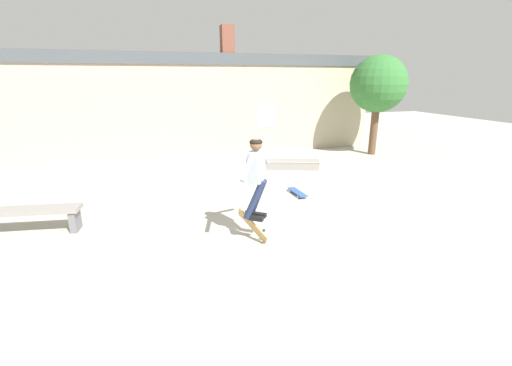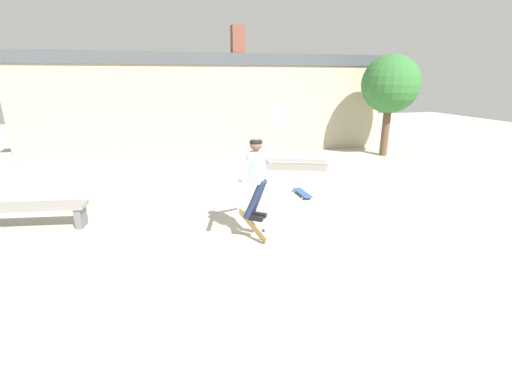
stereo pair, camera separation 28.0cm
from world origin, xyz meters
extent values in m
plane|color=#B2AD9E|center=(0.00, 0.00, 0.00)|extent=(40.00, 40.00, 0.00)
cube|color=#B7A88E|center=(0.00, 8.14, 1.61)|extent=(13.37, 0.40, 3.22)
cube|color=#474C51|center=(0.00, 8.14, 3.42)|extent=(14.04, 0.52, 0.40)
cube|color=brown|center=(0.91, 8.14, 4.08)|extent=(0.44, 0.44, 0.92)
cube|color=#99B7C6|center=(2.30, 7.93, 1.41)|extent=(0.70, 0.02, 0.90)
cylinder|color=brown|center=(6.04, 6.38, 0.91)|extent=(0.27, 0.27, 1.81)
sphere|color=#337033|center=(6.04, 6.38, 2.57)|extent=(2.02, 2.02, 2.02)
cube|color=gray|center=(-4.35, 2.38, 0.45)|extent=(2.03, 0.70, 0.08)
cube|color=slate|center=(-3.48, 2.24, 0.21)|extent=(0.17, 0.35, 0.41)
cube|color=gray|center=(2.05, 5.34, 0.14)|extent=(2.21, 1.20, 0.28)
cube|color=#B7B7BC|center=(1.97, 5.12, 0.27)|extent=(2.05, 0.78, 0.02)
cube|color=#9EA8B2|center=(-0.31, 0.84, 1.36)|extent=(0.41, 0.42, 0.54)
sphere|color=brown|center=(-0.31, 0.84, 1.74)|extent=(0.29, 0.29, 0.21)
ellipsoid|color=black|center=(-0.31, 0.84, 1.78)|extent=(0.31, 0.31, 0.12)
cylinder|color=#1E2847|center=(-0.26, 0.91, 0.78)|extent=(0.31, 0.37, 0.73)
cube|color=black|center=(-0.23, 0.89, 0.45)|extent=(0.27, 0.24, 0.07)
cylinder|color=#1E2847|center=(-0.36, 0.77, 0.78)|extent=(0.41, 0.25, 0.73)
cube|color=black|center=(-0.34, 0.75, 0.45)|extent=(0.27, 0.24, 0.07)
cylinder|color=#9EA8B2|center=(-0.07, 1.15, 1.45)|extent=(0.38, 0.46, 0.40)
cylinder|color=#9EA8B2|center=(-0.55, 0.53, 1.45)|extent=(0.38, 0.46, 0.40)
cube|color=#AD894C|center=(-0.37, 0.86, 0.27)|extent=(0.37, 0.70, 0.56)
cylinder|color=black|center=(-0.23, 0.63, 0.26)|extent=(0.07, 0.07, 0.06)
cylinder|color=black|center=(-0.22, 0.76, 0.07)|extent=(0.07, 0.07, 0.06)
cylinder|color=black|center=(-0.44, 0.99, 0.50)|extent=(0.07, 0.07, 0.06)
cylinder|color=black|center=(-0.43, 1.12, 0.31)|extent=(0.07, 0.07, 0.06)
cube|color=#2D519E|center=(1.41, 2.87, 0.07)|extent=(0.23, 0.78, 0.02)
cylinder|color=silver|center=(1.29, 3.10, 0.03)|extent=(0.02, 0.05, 0.05)
cylinder|color=silver|center=(1.50, 3.11, 0.03)|extent=(0.02, 0.05, 0.05)
cylinder|color=silver|center=(1.31, 2.63, 0.03)|extent=(0.02, 0.05, 0.05)
cylinder|color=silver|center=(1.52, 2.63, 0.03)|extent=(0.02, 0.05, 0.05)
camera|label=1|loc=(-1.98, -4.52, 2.81)|focal=24.00mm
camera|label=2|loc=(-1.72, -4.60, 2.81)|focal=24.00mm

